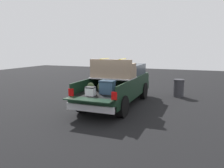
{
  "coord_description": "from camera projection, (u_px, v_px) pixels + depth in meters",
  "views": [
    {
      "loc": [
        -9.7,
        -3.59,
        2.67
      ],
      "look_at": [
        -0.6,
        0.0,
        1.1
      ],
      "focal_mm": 35.4,
      "sensor_mm": 36.0,
      "label": 1
    }
  ],
  "objects": [
    {
      "name": "ground_plane",
      "position": [
        117.0,
        105.0,
        10.64
      ],
      "size": [
        40.0,
        40.0,
        0.0
      ],
      "primitive_type": "plane",
      "color": "black"
    },
    {
      "name": "pickup_truck",
      "position": [
        119.0,
        84.0,
        10.82
      ],
      "size": [
        6.05,
        2.06,
        2.23
      ],
      "color": "black",
      "rests_on": "ground_plane"
    },
    {
      "name": "trash_can",
      "position": [
        179.0,
        88.0,
        12.36
      ],
      "size": [
        0.6,
        0.6,
        0.98
      ],
      "color": "#2D2D33",
      "rests_on": "ground_plane"
    }
  ]
}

